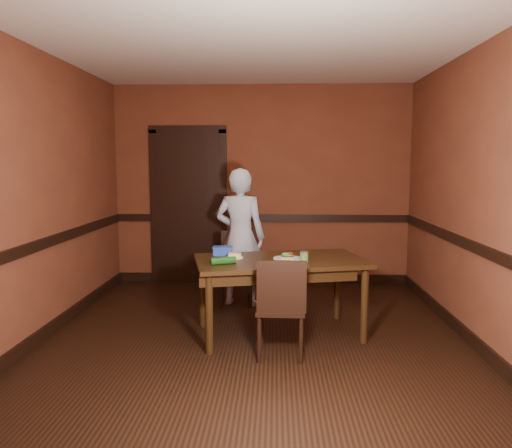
# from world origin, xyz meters

# --- Properties ---
(floor) EXTENTS (4.00, 4.50, 0.01)m
(floor) POSITION_xyz_m (0.00, 0.00, 0.00)
(floor) COLOR black
(floor) RESTS_ON ground
(ceiling) EXTENTS (4.00, 4.50, 0.01)m
(ceiling) POSITION_xyz_m (0.00, 0.00, 2.70)
(ceiling) COLOR silver
(ceiling) RESTS_ON ground
(wall_back) EXTENTS (4.00, 0.02, 2.70)m
(wall_back) POSITION_xyz_m (0.00, 2.25, 1.35)
(wall_back) COLOR brown
(wall_back) RESTS_ON ground
(wall_front) EXTENTS (4.00, 0.02, 2.70)m
(wall_front) POSITION_xyz_m (0.00, -2.25, 1.35)
(wall_front) COLOR brown
(wall_front) RESTS_ON ground
(wall_left) EXTENTS (0.02, 4.50, 2.70)m
(wall_left) POSITION_xyz_m (-2.00, 0.00, 1.35)
(wall_left) COLOR brown
(wall_left) RESTS_ON ground
(wall_right) EXTENTS (0.02, 4.50, 2.70)m
(wall_right) POSITION_xyz_m (2.00, 0.00, 1.35)
(wall_right) COLOR brown
(wall_right) RESTS_ON ground
(dado_back) EXTENTS (4.00, 0.03, 0.10)m
(dado_back) POSITION_xyz_m (0.00, 2.23, 0.90)
(dado_back) COLOR black
(dado_back) RESTS_ON ground
(dado_left) EXTENTS (0.03, 4.50, 0.10)m
(dado_left) POSITION_xyz_m (-1.99, 0.00, 0.90)
(dado_left) COLOR black
(dado_left) RESTS_ON ground
(dado_right) EXTENTS (0.03, 4.50, 0.10)m
(dado_right) POSITION_xyz_m (1.99, 0.00, 0.90)
(dado_right) COLOR black
(dado_right) RESTS_ON ground
(baseboard_back) EXTENTS (4.00, 0.03, 0.12)m
(baseboard_back) POSITION_xyz_m (0.00, 2.23, 0.06)
(baseboard_back) COLOR black
(baseboard_back) RESTS_ON ground
(baseboard_left) EXTENTS (0.03, 4.50, 0.12)m
(baseboard_left) POSITION_xyz_m (-1.99, 0.00, 0.06)
(baseboard_left) COLOR black
(baseboard_left) RESTS_ON ground
(baseboard_right) EXTENTS (0.03, 4.50, 0.12)m
(baseboard_right) POSITION_xyz_m (1.99, 0.00, 0.06)
(baseboard_right) COLOR black
(baseboard_right) RESTS_ON ground
(door) EXTENTS (1.05, 0.07, 2.20)m
(door) POSITION_xyz_m (-1.00, 2.22, 1.09)
(door) COLOR black
(door) RESTS_ON ground
(dining_table) EXTENTS (1.74, 1.22, 0.74)m
(dining_table) POSITION_xyz_m (0.24, 0.12, 0.37)
(dining_table) COLOR black
(dining_table) RESTS_ON floor
(chair_far) EXTENTS (0.43, 0.43, 0.85)m
(chair_far) POSITION_xyz_m (-0.27, 1.14, 0.43)
(chair_far) COLOR black
(chair_far) RESTS_ON floor
(chair_near) EXTENTS (0.42, 0.42, 0.87)m
(chair_near) POSITION_xyz_m (0.24, -0.41, 0.43)
(chair_near) COLOR black
(chair_near) RESTS_ON floor
(person) EXTENTS (0.64, 0.48, 1.60)m
(person) POSITION_xyz_m (-0.22, 1.15, 0.80)
(person) COLOR silver
(person) RESTS_ON floor
(sandwich_plate) EXTENTS (0.27, 0.27, 0.07)m
(sandwich_plate) POSITION_xyz_m (0.31, 0.08, 0.76)
(sandwich_plate) COLOR white
(sandwich_plate) RESTS_ON dining_table
(sauce_jar) EXTENTS (0.08, 0.08, 0.10)m
(sauce_jar) POSITION_xyz_m (0.46, -0.01, 0.79)
(sauce_jar) COLOR #5C8939
(sauce_jar) RESTS_ON dining_table
(cheese_saucer) EXTENTS (0.16, 0.16, 0.05)m
(cheese_saucer) POSITION_xyz_m (-0.20, 0.15, 0.76)
(cheese_saucer) COLOR white
(cheese_saucer) RESTS_ON dining_table
(food_tub) EXTENTS (0.20, 0.15, 0.08)m
(food_tub) POSITION_xyz_m (-0.33, 0.31, 0.79)
(food_tub) COLOR blue
(food_tub) RESTS_ON dining_table
(wrapped_veg) EXTENTS (0.24, 0.16, 0.07)m
(wrapped_veg) POSITION_xyz_m (-0.28, -0.15, 0.78)
(wrapped_veg) COLOR #174815
(wrapped_veg) RESTS_ON dining_table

